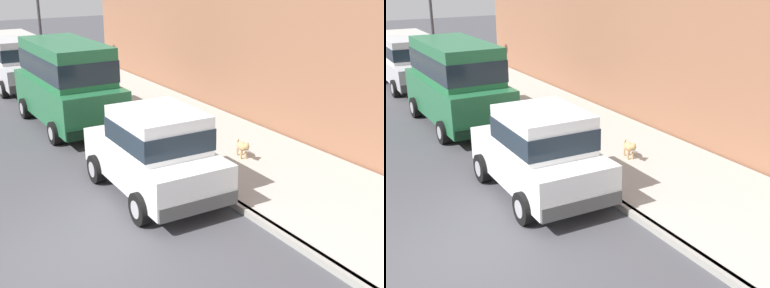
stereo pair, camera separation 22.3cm
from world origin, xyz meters
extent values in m
plane|color=#424247|center=(0.00, 0.00, 0.00)|extent=(80.00, 80.00, 0.00)
cube|color=gray|center=(3.20, 0.00, 0.07)|extent=(0.16, 64.00, 0.14)
cube|color=#A8A59E|center=(5.00, 0.00, 0.07)|extent=(3.60, 64.00, 0.14)
cube|color=white|center=(2.14, 1.78, 0.70)|extent=(1.77, 3.72, 0.76)
cube|color=white|center=(2.13, 1.53, 1.48)|extent=(1.54, 1.92, 0.80)
cube|color=#19232D|center=(2.13, 1.53, 1.42)|extent=(1.57, 1.96, 0.44)
cube|color=#505050|center=(2.16, 3.58, 0.46)|extent=(1.69, 0.22, 0.28)
cube|color=#505050|center=(2.11, -0.02, 0.46)|extent=(1.69, 0.22, 0.28)
cylinder|color=black|center=(1.29, 2.94, 0.32)|extent=(0.23, 0.64, 0.64)
cylinder|color=#9E9EA3|center=(1.29, 2.94, 0.32)|extent=(0.24, 0.36, 0.35)
cylinder|color=black|center=(3.01, 2.92, 0.32)|extent=(0.23, 0.64, 0.64)
cylinder|color=#9E9EA3|center=(3.01, 2.92, 0.32)|extent=(0.24, 0.36, 0.35)
cylinder|color=black|center=(1.26, 0.64, 0.32)|extent=(0.23, 0.64, 0.64)
cylinder|color=#9E9EA3|center=(1.26, 0.64, 0.32)|extent=(0.24, 0.36, 0.35)
cylinder|color=black|center=(2.98, 0.62, 0.32)|extent=(0.23, 0.64, 0.64)
cylinder|color=#9E9EA3|center=(2.98, 0.62, 0.32)|extent=(0.24, 0.36, 0.35)
cube|color=#EAEACC|center=(1.63, 3.62, 0.81)|extent=(0.28, 0.08, 0.14)
cube|color=#EAEACC|center=(2.69, 3.60, 0.81)|extent=(0.28, 0.08, 0.14)
cube|color=#23663D|center=(2.20, 7.44, 0.87)|extent=(1.95, 4.82, 1.10)
cube|color=#23663D|center=(2.20, 7.44, 1.97)|extent=(1.71, 3.82, 1.10)
cube|color=#19232D|center=(2.20, 7.44, 1.89)|extent=(1.75, 3.86, 0.61)
cube|color=black|center=(2.18, 9.79, 0.46)|extent=(1.86, 0.22, 0.28)
cube|color=black|center=(2.23, 5.09, 0.46)|extent=(1.86, 0.22, 0.28)
cylinder|color=black|center=(1.24, 8.91, 0.32)|extent=(0.23, 0.64, 0.64)
cylinder|color=#9E9EA3|center=(1.24, 8.91, 0.32)|extent=(0.24, 0.35, 0.35)
cylinder|color=black|center=(3.14, 8.94, 0.32)|extent=(0.23, 0.64, 0.64)
cylinder|color=#9E9EA3|center=(3.14, 8.94, 0.32)|extent=(0.24, 0.35, 0.35)
cylinder|color=black|center=(1.27, 5.94, 0.32)|extent=(0.23, 0.64, 0.64)
cylinder|color=#9E9EA3|center=(1.27, 5.94, 0.32)|extent=(0.24, 0.35, 0.35)
cylinder|color=black|center=(3.17, 5.96, 0.32)|extent=(0.23, 0.64, 0.64)
cylinder|color=#9E9EA3|center=(3.17, 5.96, 0.32)|extent=(0.24, 0.35, 0.35)
cube|color=#EAEACC|center=(1.59, 9.81, 1.04)|extent=(0.28, 0.08, 0.14)
cube|color=#EAEACC|center=(2.77, 9.82, 1.04)|extent=(0.28, 0.08, 0.14)
cube|color=#BCBCC1|center=(2.13, 13.36, 0.70)|extent=(1.85, 4.52, 0.76)
cube|color=#BCBCC1|center=(2.13, 13.26, 1.50)|extent=(1.61, 2.12, 0.84)
cube|color=#19232D|center=(2.13, 13.26, 1.44)|extent=(1.64, 2.16, 0.46)
cube|color=#424243|center=(2.10, 15.56, 0.46)|extent=(1.77, 0.22, 0.28)
cube|color=#424243|center=(2.15, 11.16, 0.46)|extent=(1.77, 0.22, 0.28)
cylinder|color=black|center=(3.01, 14.76, 0.32)|extent=(0.23, 0.64, 0.64)
cylinder|color=#9E9EA3|center=(3.01, 14.76, 0.32)|extent=(0.24, 0.35, 0.35)
cylinder|color=black|center=(1.24, 11.95, 0.32)|extent=(0.23, 0.64, 0.64)
cylinder|color=#9E9EA3|center=(1.24, 11.95, 0.32)|extent=(0.24, 0.35, 0.35)
cylinder|color=black|center=(3.04, 11.97, 0.32)|extent=(0.23, 0.64, 0.64)
cylinder|color=#9E9EA3|center=(3.04, 11.97, 0.32)|extent=(0.24, 0.35, 0.35)
cube|color=#EAEACC|center=(2.66, 15.59, 0.81)|extent=(0.28, 0.08, 0.14)
ellipsoid|color=tan|center=(4.79, 2.22, 0.42)|extent=(0.32, 0.48, 0.20)
cylinder|color=tan|center=(4.81, 2.08, 0.23)|extent=(0.05, 0.05, 0.18)
cylinder|color=tan|center=(4.69, 2.11, 0.23)|extent=(0.05, 0.05, 0.18)
cylinder|color=tan|center=(4.89, 2.34, 0.23)|extent=(0.05, 0.05, 0.18)
cylinder|color=tan|center=(4.77, 2.37, 0.23)|extent=(0.05, 0.05, 0.18)
sphere|color=tan|center=(4.71, 1.95, 0.51)|extent=(0.17, 0.17, 0.17)
ellipsoid|color=brown|center=(4.68, 1.86, 0.49)|extent=(0.10, 0.13, 0.06)
cone|color=tan|center=(4.76, 1.94, 0.59)|extent=(0.06, 0.06, 0.07)
cone|color=tan|center=(4.66, 1.97, 0.59)|extent=(0.06, 0.06, 0.07)
cylinder|color=tan|center=(4.87, 2.47, 0.48)|extent=(0.07, 0.12, 0.13)
cylinder|color=#2D2D33|center=(3.55, 14.78, 2.24)|extent=(0.12, 0.12, 4.20)
cube|color=#8C5B42|center=(7.10, 5.93, 2.03)|extent=(0.50, 20.00, 4.07)
camera|label=1|loc=(-2.42, -7.24, 4.65)|focal=47.94mm
camera|label=2|loc=(-2.22, -7.35, 4.65)|focal=47.94mm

